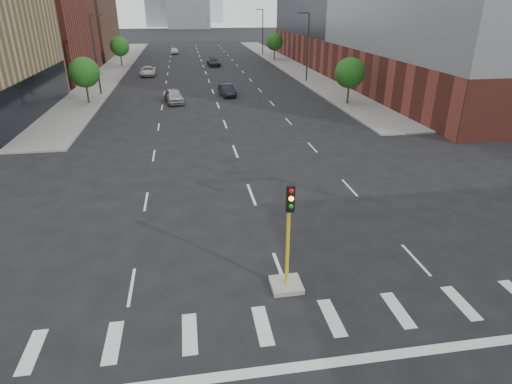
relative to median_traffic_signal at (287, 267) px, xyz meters
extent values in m
cube|color=gray|center=(-15.00, 65.03, -0.90)|extent=(5.00, 92.00, 0.15)
cube|color=gray|center=(15.00, 65.03, -0.90)|extent=(5.00, 92.00, 0.15)
cube|color=brown|center=(-27.50, 57.03, 5.03)|extent=(20.00, 22.00, 12.00)
cube|color=brown|center=(-27.50, 83.03, 5.53)|extent=(20.00, 24.00, 13.00)
cube|color=brown|center=(29.50, 51.03, 1.53)|extent=(24.00, 70.00, 5.00)
cube|color=#999993|center=(0.00, 0.03, -0.87)|extent=(1.20, 1.20, 0.20)
cylinder|color=gold|center=(0.00, 0.03, 0.83)|extent=(0.14, 0.14, 3.20)
cube|color=black|center=(0.00, -0.15, 2.93)|extent=(0.28, 0.18, 1.00)
sphere|color=red|center=(0.00, -0.25, 3.28)|extent=(0.18, 0.18, 0.18)
sphere|color=orange|center=(0.00, -0.25, 2.98)|extent=(0.18, 0.18, 0.18)
sphere|color=#0C7F19|center=(0.00, -0.25, 2.68)|extent=(0.18, 0.18, 0.18)
cylinder|color=#2D2D30|center=(13.50, 46.03, 3.53)|extent=(0.20, 0.20, 9.00)
cube|color=#2D2D30|center=(12.70, 46.03, 8.03)|extent=(1.40, 0.22, 0.15)
cylinder|color=#2D2D30|center=(13.50, 81.03, 3.53)|extent=(0.20, 0.20, 9.00)
cube|color=#2D2D30|center=(12.70, 81.03, 8.03)|extent=(1.40, 0.22, 0.15)
cylinder|color=#2D2D30|center=(-13.50, 41.03, 3.53)|extent=(0.20, 0.20, 9.00)
cube|color=#2D2D30|center=(-12.70, 41.03, 8.03)|extent=(1.40, 0.22, 0.15)
cylinder|color=#382619|center=(-14.00, 36.03, 0.05)|extent=(0.20, 0.20, 1.75)
sphere|color=#1F5015|center=(-14.00, 36.03, 2.43)|extent=(3.20, 3.20, 3.20)
cylinder|color=#382619|center=(-14.00, 66.03, 0.05)|extent=(0.20, 0.20, 1.75)
sphere|color=#1F5015|center=(-14.00, 66.03, 2.43)|extent=(3.20, 3.20, 3.20)
cylinder|color=#382619|center=(14.00, 31.03, 0.05)|extent=(0.20, 0.20, 1.75)
sphere|color=#1F5015|center=(14.00, 31.03, 2.43)|extent=(3.20, 3.20, 3.20)
cylinder|color=#382619|center=(14.00, 71.03, 0.05)|extent=(0.20, 0.20, 1.75)
sphere|color=#1F5015|center=(14.00, 71.03, 2.43)|extent=(3.20, 3.20, 3.20)
imported|color=#9E9EA2|center=(-4.71, 35.04, -0.21)|extent=(2.47, 4.68, 1.52)
imported|color=black|center=(1.50, 38.01, -0.30)|extent=(1.96, 4.23, 1.34)
imported|color=silver|center=(-8.87, 55.43, -0.30)|extent=(2.33, 4.90, 1.35)
imported|color=#222328|center=(1.81, 64.81, -0.29)|extent=(2.29, 4.87, 1.37)
imported|color=silver|center=(-5.17, 85.84, -0.31)|extent=(1.63, 3.94, 1.33)
camera|label=1|loc=(-3.40, -13.42, 9.24)|focal=30.00mm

